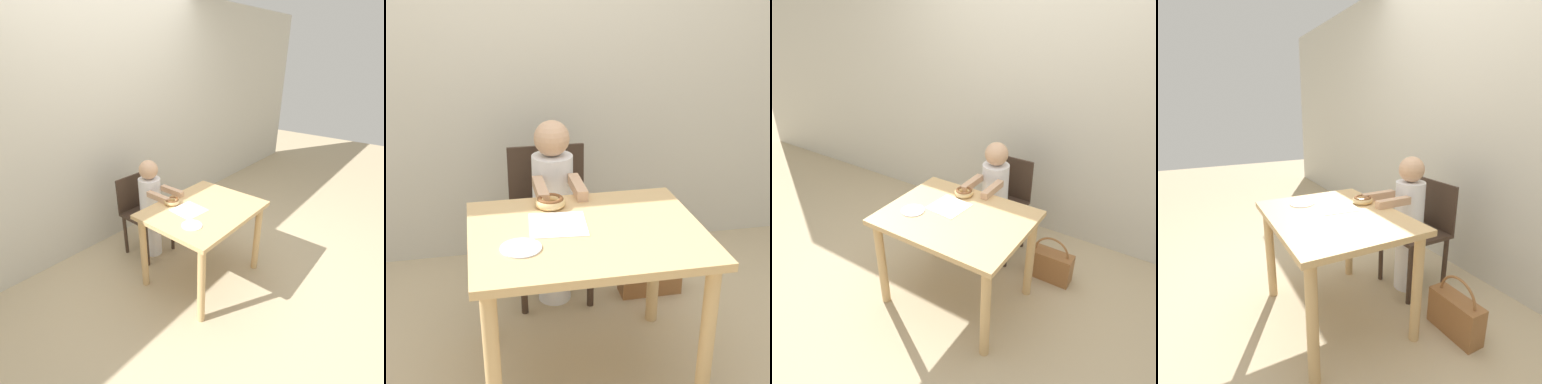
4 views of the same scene
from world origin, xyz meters
The scene contains 9 objects.
ground_plane centered at (0.00, 0.00, 0.00)m, with size 12.00×12.00×0.00m, color tan.
wall_back centered at (0.00, 1.22, 1.25)m, with size 8.00×0.05×2.50m.
dining_table centered at (0.00, 0.00, 0.59)m, with size 0.95×0.75×0.71m.
chair centered at (-0.05, 0.71, 0.44)m, with size 0.42×0.39×0.81m.
child_figure centered at (-0.05, 0.60, 0.53)m, with size 0.23×0.44×1.00m.
donut centered at (-0.11, 0.26, 0.73)m, with size 0.14×0.14×0.04m.
napkin centered at (-0.11, 0.07, 0.71)m, with size 0.25×0.25×0.00m.
handbag centered at (0.49, 0.56, 0.13)m, with size 0.34×0.13×0.38m.
plate centered at (-0.28, -0.11, 0.71)m, with size 0.16×0.16×0.01m.
Camera 1 is at (-1.76, -1.36, 1.88)m, focal length 28.00 mm.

